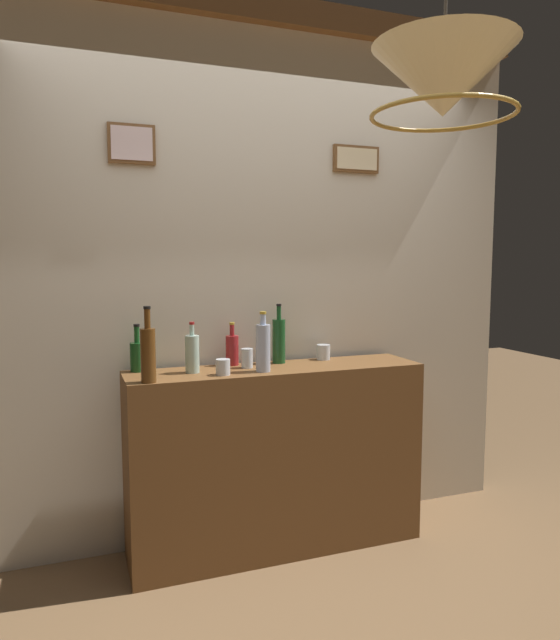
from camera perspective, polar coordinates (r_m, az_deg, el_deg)
panelled_rear_partition at (r=3.15m, az=-1.98°, el=6.05°), size 3.07×0.15×2.88m
bar_shelf_unit at (r=3.08m, az=-0.33°, el=-13.58°), size 1.53×0.37×0.97m
liquor_bottle_rye at (r=2.84m, az=-8.71°, el=-3.28°), size 0.07×0.07×0.25m
liquor_bottle_amaro at (r=2.83m, az=-1.69°, el=-2.68°), size 0.07×0.07×0.30m
liquor_bottle_scotch at (r=3.06m, az=-0.11°, el=-2.00°), size 0.07×0.07×0.32m
liquor_bottle_rum at (r=2.64m, az=-12.98°, el=-3.22°), size 0.07×0.07×0.35m
liquor_bottle_gin at (r=3.02m, az=-4.78°, el=-2.91°), size 0.07×0.07×0.23m
liquor_bottle_bourbon at (r=2.92m, az=-14.00°, el=-3.41°), size 0.07×0.07×0.24m
glass_tumbler_rocks at (r=2.94m, az=-3.30°, el=-3.81°), size 0.06×0.06×0.10m
glass_tumbler_highball at (r=3.19m, az=4.33°, el=-3.20°), size 0.07×0.07×0.08m
glass_tumbler_shot at (r=2.77m, az=-5.69°, el=-4.67°), size 0.07×0.07×0.08m
pendant_lamp at (r=2.22m, az=15.94°, el=21.71°), size 0.51×0.51×0.62m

